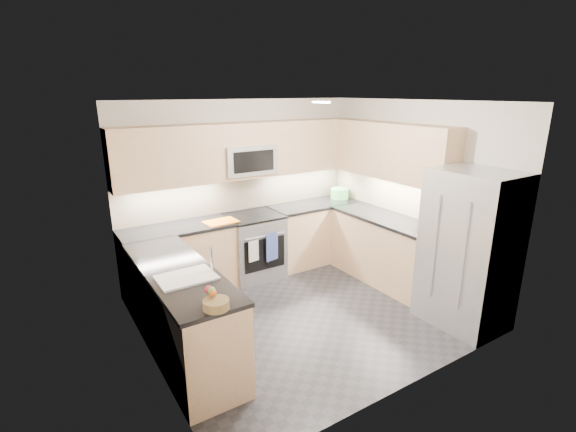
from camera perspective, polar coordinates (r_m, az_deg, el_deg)
The scene contains 37 objects.
floor at distance 5.24m, azimuth 2.11°, elevation -13.08°, with size 3.60×3.20×0.00m, color #25262B.
ceiling at distance 4.55m, azimuth 2.46°, elevation 15.39°, with size 3.60×3.20×0.02m, color beige.
wall_back at distance 6.09m, azimuth -6.35°, elevation 3.76°, with size 3.60×0.02×2.50m, color beige.
wall_front at distance 3.63m, azimuth 16.89°, elevation -5.99°, with size 3.60×0.02×2.50m, color beige.
wall_left at distance 4.05m, azimuth -19.21°, elevation -3.79°, with size 0.02×3.20×2.50m, color beige.
wall_right at distance 5.93m, azimuth 16.75°, elevation 2.80°, with size 0.02×3.20×2.50m, color beige.
base_cab_back_left at distance 5.68m, azimuth -14.67°, elevation -6.15°, with size 1.42×0.60×0.90m, color #DBB184.
base_cab_back_right at distance 6.60m, azimuth 3.55°, elevation -2.35°, with size 1.42×0.60×0.90m, color #DBB184.
base_cab_right at distance 6.04m, azimuth 13.17°, elevation -4.62°, with size 0.60×1.70×0.90m, color #DBB184.
base_cab_peninsula at distance 4.45m, azimuth -14.38°, elevation -12.83°, with size 0.60×2.00×0.90m, color #DBB184.
countertop_back_left at distance 5.52m, azimuth -15.02°, elevation -1.64°, with size 1.42×0.63×0.04m, color black.
countertop_back_right at distance 6.46m, azimuth 3.63°, elevation 1.59°, with size 1.42×0.63×0.04m, color black.
countertop_right at distance 5.89m, azimuth 13.47°, elevation -0.36°, with size 0.63×1.70×0.04m, color black.
countertop_peninsula at distance 4.24m, azimuth -14.84°, elevation -7.28°, with size 0.63×2.00×0.04m, color black.
upper_cab_back at distance 5.83m, azimuth -5.76°, elevation 8.96°, with size 3.60×0.35×0.75m, color #DBB184.
upper_cab_right at distance 5.88m, azimuth 14.06°, elevation 8.61°, with size 0.35×1.95×0.75m, color #DBB184.
backsplash_back at distance 6.09m, azimuth -6.31°, elevation 3.25°, with size 3.60×0.01×0.51m, color #C7B28F.
backsplash_right at distance 6.23m, azimuth 13.58°, elevation 3.18°, with size 0.01×2.30×0.51m, color #C7B28F.
gas_range at distance 6.04m, azimuth -4.73°, elevation -4.19°, with size 0.76×0.65×0.91m, color gray.
range_cooktop at distance 5.89m, azimuth -4.84°, elevation -0.00°, with size 0.76×0.65×0.03m, color black.
oven_door_glass at distance 5.77m, azimuth -3.19°, elevation -5.23°, with size 0.62×0.02×0.45m, color black.
oven_handle at distance 5.66m, azimuth -3.13°, elevation -2.76°, with size 0.02×0.02×0.60m, color #B2B5BA.
microwave at distance 5.82m, azimuth -5.61°, elevation 7.72°, with size 0.76×0.40×0.40m, color #A2A5A9.
microwave_door at distance 5.64m, azimuth -4.65°, elevation 7.45°, with size 0.60×0.01×0.28m, color black.
refrigerator at distance 5.10m, azimuth 23.52°, elevation -4.27°, with size 0.70×0.90×1.80m, color #ACAFB5.
fridge_handle_left at distance 4.70m, azimuth 22.82°, elevation -5.28°, with size 0.02×0.02×1.20m, color #B2B5BA.
fridge_handle_right at distance 4.89m, azimuth 19.40°, elevation -4.05°, with size 0.02×0.02×1.20m, color #B2B5BA.
sink_basin at distance 4.04m, azimuth -13.67°, elevation -9.07°, with size 0.52×0.38×0.16m, color white.
faucet at distance 4.04m, azimuth -10.37°, elevation -5.75°, with size 0.03×0.03×0.28m, color silver.
utensil_bowl at distance 6.77m, azimuth 7.08°, elevation 3.09°, with size 0.29×0.29×0.16m, color #54C55B.
cutting_board at distance 5.58m, azimuth -9.13°, elevation -0.77°, with size 0.42×0.30×0.01m, color orange.
fruit_basket at distance 3.43m, azimuth -9.79°, elevation -11.81°, with size 0.21×0.21×0.08m, color olive.
fruit_apple at distance 3.50m, azimuth -10.78°, elevation -9.87°, with size 0.07×0.07×0.07m, color red.
fruit_pear at distance 3.48m, azimuth -10.40°, elevation -10.00°, with size 0.06×0.06×0.06m, color #58B74E.
dish_towel_check at distance 5.61m, azimuth -4.72°, elevation -4.80°, with size 0.16×0.01×0.29m, color white.
dish_towel_blue at distance 5.74m, azimuth -2.21°, elevation -4.25°, with size 0.21×0.02×0.39m, color #314288.
fruit_orange at distance 3.44m, azimuth -10.23°, elevation -10.35°, with size 0.06×0.06×0.06m, color #D65917.
Camera 1 is at (-2.60, -3.73, 2.61)m, focal length 26.00 mm.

